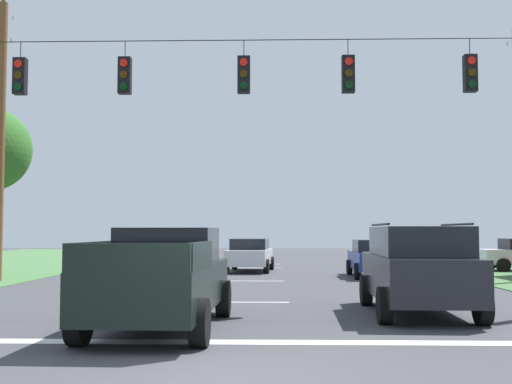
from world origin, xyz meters
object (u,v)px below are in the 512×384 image
object	(u,v)px
suv_black	(417,267)
distant_car_far_parked	(250,254)
utility_pole_near_left	(0,134)
pickup_truck	(163,278)
distant_car_oncoming	(375,258)
overhead_signal_span	(244,138)

from	to	relation	value
suv_black	distant_car_far_parked	size ratio (longest dim) A/B	1.10
utility_pole_near_left	pickup_truck	bearing A→B (deg)	-53.69
distant_car_oncoming	distant_car_far_parked	world-z (taller)	same
overhead_signal_span	pickup_truck	bearing A→B (deg)	-111.36
overhead_signal_span	utility_pole_near_left	size ratio (longest dim) A/B	1.61
pickup_truck	utility_pole_near_left	bearing A→B (deg)	126.31
overhead_signal_span	utility_pole_near_left	bearing A→B (deg)	142.23
distant_car_oncoming	utility_pole_near_left	xyz separation A→B (m)	(-14.40, -2.79, 4.71)
suv_black	pickup_truck	bearing A→B (deg)	-157.70
suv_black	utility_pole_near_left	world-z (taller)	utility_pole_near_left
pickup_truck	utility_pole_near_left	distance (m)	14.37
distant_car_far_parked	overhead_signal_span	bearing A→B (deg)	-88.54
pickup_truck	utility_pole_near_left	size ratio (longest dim) A/B	0.48
pickup_truck	distant_car_oncoming	distance (m)	15.17
overhead_signal_span	suv_black	size ratio (longest dim) A/B	3.73
utility_pole_near_left	distant_car_oncoming	bearing A→B (deg)	10.97
pickup_truck	suv_black	size ratio (longest dim) A/B	1.12
suv_black	utility_pole_near_left	size ratio (longest dim) A/B	0.43
overhead_signal_span	distant_car_oncoming	xyz separation A→B (m)	(4.91, 10.15, -3.44)
overhead_signal_span	distant_car_oncoming	bearing A→B (deg)	64.20
distant_car_far_parked	pickup_truck	bearing A→B (deg)	-93.58
distant_car_far_parked	utility_pole_near_left	size ratio (longest dim) A/B	0.39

